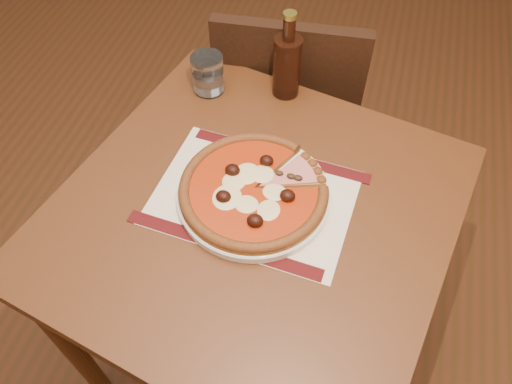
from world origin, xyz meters
TOP-DOWN VIEW (x-y plane):
  - table at (0.91, -0.90)m, footprint 0.95×0.95m
  - chair_far at (0.86, -0.33)m, footprint 0.45×0.45m
  - placemat at (0.90, -0.88)m, footprint 0.44×0.33m
  - plate at (0.90, -0.88)m, footprint 0.33×0.33m
  - pizza at (0.90, -0.88)m, footprint 0.32×0.32m
  - ham_slice at (0.98, -0.81)m, footprint 0.14×0.12m
  - water_glass at (0.70, -0.57)m, footprint 0.10×0.10m
  - bottle at (0.89, -0.53)m, footprint 0.07×0.07m

SIDE VIEW (x-z plane):
  - chair_far at x=0.86m, z-range 0.06..0.94m
  - table at x=0.91m, z-range 0.27..1.02m
  - placemat at x=0.90m, z-range 0.75..0.75m
  - plate at x=0.90m, z-range 0.75..0.77m
  - ham_slice at x=0.98m, z-range 0.77..0.79m
  - pizza at x=0.90m, z-range 0.76..0.80m
  - water_glass at x=0.70m, z-range 0.75..0.85m
  - bottle at x=0.89m, z-range 0.73..0.95m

